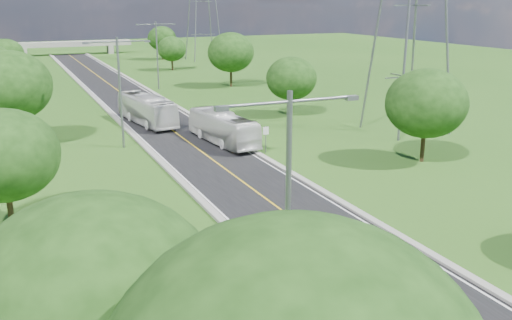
{
  "coord_description": "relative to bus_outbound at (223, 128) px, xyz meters",
  "views": [
    {
      "loc": [
        -15.63,
        -6.48,
        13.27
      ],
      "look_at": [
        -0.89,
        26.48,
        3.0
      ],
      "focal_mm": 40.0,
      "sensor_mm": 36.0,
      "label": 1
    }
  ],
  "objects": [
    {
      "name": "ground",
      "position": [
        -2.89,
        17.46,
        -1.52
      ],
      "size": [
        260.0,
        260.0,
        0.0
      ],
      "primitive_type": "plane",
      "color": "#275217",
      "rests_on": "ground"
    },
    {
      "name": "tree_lc",
      "position": [
        -17.89,
        7.46,
        4.06
      ],
      "size": [
        7.56,
        7.56,
        8.79
      ],
      "color": "black",
      "rests_on": "ground"
    },
    {
      "name": "tree_rc",
      "position": [
        12.11,
        9.46,
        2.81
      ],
      "size": [
        5.88,
        5.88,
        6.84
      ],
      "color": "black",
      "rests_on": "ground"
    },
    {
      "name": "overpass",
      "position": [
        -2.89,
        97.46,
        0.89
      ],
      "size": [
        30.0,
        3.0,
        3.2
      ],
      "color": "gray",
      "rests_on": "ground"
    },
    {
      "name": "tree_le",
      "position": [
        -17.39,
        55.46,
        2.81
      ],
      "size": [
        5.88,
        5.88,
        6.84
      ],
      "color": "black",
      "rests_on": "ground"
    },
    {
      "name": "streetlight_far_right",
      "position": [
        3.11,
        35.46,
        4.42
      ],
      "size": [
        5.9,
        0.25,
        10.0
      ],
      "color": "slate",
      "rests_on": "ground"
    },
    {
      "name": "tree_rd",
      "position": [
        14.11,
        33.46,
        3.75
      ],
      "size": [
        7.14,
        7.14,
        8.3
      ],
      "color": "black",
      "rests_on": "ground"
    },
    {
      "name": "tree_rb",
      "position": [
        13.11,
        -12.54,
        3.44
      ],
      "size": [
        6.72,
        6.72,
        7.82
      ],
      "color": "black",
      "rests_on": "ground"
    },
    {
      "name": "tree_rf",
      "position": [
        15.11,
        77.46,
        3.12
      ],
      "size": [
        6.3,
        6.3,
        7.33
      ],
      "color": "black",
      "rests_on": "ground"
    },
    {
      "name": "tree_lb",
      "position": [
        -18.89,
        -14.54,
        3.12
      ],
      "size": [
        6.3,
        6.3,
        7.33
      ],
      "color": "black",
      "rests_on": "ground"
    },
    {
      "name": "bus_inbound",
      "position": [
        -4.45,
        11.58,
        0.11
      ],
      "size": [
        4.17,
        11.51,
        3.13
      ],
      "primitive_type": "imported",
      "rotation": [
        0.0,
        0.0,
        0.14
      ],
      "color": "silver",
      "rests_on": "road"
    },
    {
      "name": "tree_re",
      "position": [
        11.61,
        57.46,
        2.5
      ],
      "size": [
        5.46,
        5.46,
        6.35
      ],
      "color": "black",
      "rests_on": "ground"
    },
    {
      "name": "tree_la",
      "position": [
        -16.89,
        -34.54,
        3.75
      ],
      "size": [
        7.14,
        7.14,
        8.3
      ],
      "color": "black",
      "rests_on": "ground"
    },
    {
      "name": "streetlight_mid_left",
      "position": [
        -8.89,
        2.46,
        4.42
      ],
      "size": [
        5.9,
        0.25,
        10.0
      ],
      "color": "slate",
      "rests_on": "ground"
    },
    {
      "name": "curb_right",
      "position": [
        1.36,
        23.46,
        -1.41
      ],
      "size": [
        0.5,
        150.0,
        0.22
      ],
      "primitive_type": "cube",
      "color": "gray",
      "rests_on": "ground"
    },
    {
      "name": "speed_limit_sign",
      "position": [
        2.31,
        -4.55,
        0.08
      ],
      "size": [
        0.55,
        0.09,
        2.4
      ],
      "color": "slate",
      "rests_on": "ground"
    },
    {
      "name": "streetlight_near_left",
      "position": [
        -8.89,
        -30.54,
        4.42
      ],
      "size": [
        5.9,
        0.25,
        10.0
      ],
      "color": "slate",
      "rests_on": "ground"
    },
    {
      "name": "curb_left",
      "position": [
        -7.14,
        23.46,
        -1.41
      ],
      "size": [
        0.5,
        150.0,
        0.22
      ],
      "primitive_type": "cube",
      "color": "gray",
      "rests_on": "ground"
    },
    {
      "name": "road",
      "position": [
        -2.89,
        23.46,
        -1.49
      ],
      "size": [
        8.0,
        150.0,
        0.06
      ],
      "primitive_type": "cube",
      "color": "black",
      "rests_on": "ground"
    },
    {
      "name": "bus_outbound",
      "position": [
        0.0,
        0.0,
        0.0
      ],
      "size": [
        3.53,
        10.68,
        2.92
      ],
      "primitive_type": "imported",
      "rotation": [
        0.0,
        0.0,
        3.25
      ],
      "color": "silver",
      "rests_on": "road"
    }
  ]
}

